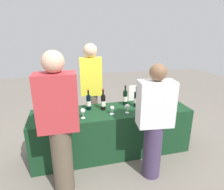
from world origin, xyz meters
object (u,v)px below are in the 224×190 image
(wine_bottle_1, at_px, (89,102))
(wine_bottle_7, at_px, (166,95))
(wine_bottle_2, at_px, (103,102))
(guest_0, at_px, (59,123))
(wine_glass_0, at_px, (73,110))
(wine_bottle_5, at_px, (151,99))
(wine_bottle_4, at_px, (136,99))
(wine_glass_2, at_px, (112,108))
(wine_bottle_3, at_px, (125,98))
(guest_1, at_px, (154,121))
(wine_glass_4, at_px, (153,105))
(wine_glass_3, at_px, (127,107))
(wine_glass_1, at_px, (83,111))
(server_pouring, at_px, (92,89))
(menu_board, at_px, (140,103))
(wine_bottle_0, at_px, (73,105))
(wine_bottle_6, at_px, (160,97))
(ice_bucket, at_px, (161,100))

(wine_bottle_1, bearing_deg, wine_bottle_7, 0.48)
(wine_bottle_2, bearing_deg, guest_0, -132.79)
(wine_bottle_1, distance_m, wine_glass_0, 0.32)
(wine_bottle_5, bearing_deg, wine_bottle_4, -177.94)
(wine_glass_2, bearing_deg, wine_bottle_1, 140.11)
(wine_bottle_3, relative_size, wine_bottle_5, 1.12)
(wine_bottle_3, xyz_separation_m, wine_bottle_5, (0.41, -0.10, -0.02))
(wine_bottle_2, relative_size, guest_1, 0.22)
(wine_bottle_1, relative_size, wine_glass_4, 2.28)
(wine_glass_2, xyz_separation_m, wine_glass_3, (0.23, -0.01, 0.01))
(wine_bottle_5, relative_size, guest_0, 0.17)
(wine_glass_1, relative_size, server_pouring, 0.08)
(wine_glass_2, xyz_separation_m, menu_board, (0.92, 1.13, -0.42))
(wine_glass_1, bearing_deg, wine_glass_3, 1.87)
(wine_bottle_5, relative_size, wine_bottle_7, 0.88)
(wine_glass_1, xyz_separation_m, wine_glass_2, (0.43, 0.03, -0.02))
(wine_glass_0, bearing_deg, wine_glass_4, -4.73)
(wine_bottle_0, bearing_deg, wine_bottle_7, 1.81)
(wine_bottle_4, bearing_deg, wine_glass_4, -49.62)
(wine_glass_0, height_order, wine_glass_3, wine_glass_3)
(wine_bottle_4, height_order, guest_1, guest_1)
(guest_0, bearing_deg, menu_board, 46.17)
(server_pouring, bearing_deg, wine_bottle_6, 166.64)
(wine_glass_4, distance_m, guest_1, 0.55)
(wine_bottle_2, bearing_deg, guest_1, -55.00)
(guest_1, bearing_deg, wine_bottle_3, 104.74)
(wine_bottle_0, distance_m, wine_bottle_3, 0.85)
(ice_bucket, bearing_deg, wine_bottle_5, 148.36)
(wine_bottle_2, height_order, wine_glass_3, wine_bottle_2)
(wine_glass_3, xyz_separation_m, menu_board, (0.69, 1.14, -0.43))
(wine_bottle_0, bearing_deg, wine_glass_3, -16.53)
(wine_glass_2, distance_m, guest_1, 0.67)
(wine_bottle_2, xyz_separation_m, wine_bottle_5, (0.80, 0.01, -0.02))
(wine_glass_0, relative_size, server_pouring, 0.08)
(wine_bottle_5, xyz_separation_m, wine_glass_0, (-1.27, -0.13, -0.01))
(menu_board, bearing_deg, wine_bottle_1, -143.55)
(wine_glass_1, height_order, ice_bucket, ice_bucket)
(wine_bottle_2, height_order, wine_bottle_5, wine_bottle_2)
(wine_bottle_0, distance_m, wine_bottle_7, 1.56)
(wine_bottle_7, xyz_separation_m, server_pouring, (-1.22, 0.38, 0.10))
(wine_bottle_0, distance_m, guest_1, 1.22)
(wine_bottle_6, relative_size, menu_board, 0.41)
(wine_bottle_5, xyz_separation_m, wine_glass_4, (-0.07, -0.23, -0.01))
(wine_glass_2, xyz_separation_m, ice_bucket, (0.85, 0.12, 0.00))
(wine_bottle_1, bearing_deg, wine_bottle_5, -3.08)
(wine_glass_1, bearing_deg, wine_bottle_1, 67.18)
(wine_bottle_2, height_order, wine_glass_2, wine_bottle_2)
(wine_bottle_1, bearing_deg, wine_bottle_4, -4.82)
(server_pouring, bearing_deg, guest_0, 72.51)
(wine_glass_0, relative_size, guest_1, 0.09)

